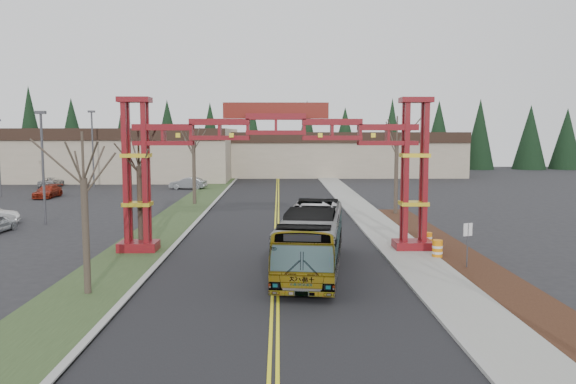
{
  "coord_description": "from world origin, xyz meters",
  "views": [
    {
      "loc": [
        0.17,
        -14.21,
        6.88
      ],
      "look_at": [
        0.65,
        15.74,
        3.72
      ],
      "focal_mm": 35.0,
      "sensor_mm": 36.0,
      "label": 1
    }
  ],
  "objects_px": {
    "barrel_mid": "(428,240)",
    "bare_tree_median_far": "(194,145)",
    "parked_car_mid_a": "(48,192)",
    "bare_tree_right_far": "(397,143)",
    "transit_bus": "(312,239)",
    "silver_sedan": "(318,209)",
    "parked_car_far_b": "(51,182)",
    "light_pole_far": "(93,143)",
    "street_sign": "(468,236)",
    "parked_car_far_a": "(188,183)",
    "light_pole_near": "(43,159)",
    "barrel_north": "(422,232)",
    "bare_tree_median_near": "(84,179)",
    "gateway_arch": "(276,149)",
    "retail_building_east": "(337,153)",
    "retail_building_west": "(81,153)",
    "bare_tree_median_mid": "(139,167)",
    "barrel_south": "(437,250)"
  },
  "relations": [
    {
      "from": "silver_sedan",
      "to": "bare_tree_median_mid",
      "type": "xyz_separation_m",
      "value": [
        -11.27,
        -11.54,
        4.13
      ]
    },
    {
      "from": "transit_bus",
      "to": "retail_building_west",
      "type": "bearing_deg",
      "value": 126.2
    },
    {
      "from": "parked_car_far_a",
      "to": "barrel_mid",
      "type": "distance_m",
      "value": 40.76
    },
    {
      "from": "parked_car_mid_a",
      "to": "bare_tree_right_far",
      "type": "height_order",
      "value": "bare_tree_right_far"
    },
    {
      "from": "silver_sedan",
      "to": "parked_car_far_b",
      "type": "distance_m",
      "value": 42.27
    },
    {
      "from": "light_pole_far",
      "to": "barrel_mid",
      "type": "bearing_deg",
      "value": -49.76
    },
    {
      "from": "silver_sedan",
      "to": "street_sign",
      "type": "xyz_separation_m",
      "value": [
        6.39,
        -16.69,
        0.91
      ]
    },
    {
      "from": "parked_car_far_a",
      "to": "barrel_north",
      "type": "distance_m",
      "value": 38.99
    },
    {
      "from": "gateway_arch",
      "to": "barrel_mid",
      "type": "height_order",
      "value": "gateway_arch"
    },
    {
      "from": "barrel_south",
      "to": "barrel_north",
      "type": "xyz_separation_m",
      "value": [
        0.58,
        5.48,
        -0.03
      ]
    },
    {
      "from": "gateway_arch",
      "to": "bare_tree_median_mid",
      "type": "height_order",
      "value": "gateway_arch"
    },
    {
      "from": "bare_tree_right_far",
      "to": "transit_bus",
      "type": "bearing_deg",
      "value": -113.12
    },
    {
      "from": "parked_car_far_a",
      "to": "bare_tree_median_near",
      "type": "height_order",
      "value": "bare_tree_median_near"
    },
    {
      "from": "light_pole_far",
      "to": "barrel_north",
      "type": "xyz_separation_m",
      "value": [
        33.03,
        -36.6,
        -5.12
      ]
    },
    {
      "from": "retail_building_west",
      "to": "gateway_arch",
      "type": "bearing_deg",
      "value": -60.93
    },
    {
      "from": "bare_tree_median_mid",
      "to": "street_sign",
      "type": "relative_size",
      "value": 2.95
    },
    {
      "from": "bare_tree_median_mid",
      "to": "silver_sedan",
      "type": "bearing_deg",
      "value": 45.68
    },
    {
      "from": "silver_sedan",
      "to": "barrel_north",
      "type": "height_order",
      "value": "silver_sedan"
    },
    {
      "from": "barrel_south",
      "to": "barrel_north",
      "type": "relative_size",
      "value": 1.06
    },
    {
      "from": "light_pole_near",
      "to": "barrel_south",
      "type": "distance_m",
      "value": 29.33
    },
    {
      "from": "parked_car_far_a",
      "to": "barrel_mid",
      "type": "xyz_separation_m",
      "value": [
        20.2,
        -35.4,
        -0.3
      ]
    },
    {
      "from": "bare_tree_median_near",
      "to": "bare_tree_median_mid",
      "type": "bearing_deg",
      "value": 90.0
    },
    {
      "from": "retail_building_east",
      "to": "barrel_north",
      "type": "relative_size",
      "value": 38.26
    },
    {
      "from": "transit_bus",
      "to": "bare_tree_median_near",
      "type": "height_order",
      "value": "bare_tree_median_near"
    },
    {
      "from": "silver_sedan",
      "to": "bare_tree_median_near",
      "type": "height_order",
      "value": "bare_tree_median_near"
    },
    {
      "from": "gateway_arch",
      "to": "retail_building_east",
      "type": "xyz_separation_m",
      "value": [
        10.0,
        61.95,
        -2.47
      ]
    },
    {
      "from": "retail_building_west",
      "to": "silver_sedan",
      "type": "relative_size",
      "value": 9.55
    },
    {
      "from": "bare_tree_right_far",
      "to": "barrel_north",
      "type": "height_order",
      "value": "bare_tree_right_far"
    },
    {
      "from": "gateway_arch",
      "to": "light_pole_far",
      "type": "bearing_deg",
      "value": 120.62
    },
    {
      "from": "transit_bus",
      "to": "barrel_mid",
      "type": "xyz_separation_m",
      "value": [
        7.38,
        5.75,
        -1.15
      ]
    },
    {
      "from": "silver_sedan",
      "to": "street_sign",
      "type": "relative_size",
      "value": 2.03
    },
    {
      "from": "bare_tree_right_far",
      "to": "light_pole_far",
      "type": "relative_size",
      "value": 0.85
    },
    {
      "from": "street_sign",
      "to": "bare_tree_median_far",
      "type": "bearing_deg",
      "value": 123.93
    },
    {
      "from": "gateway_arch",
      "to": "bare_tree_median_near",
      "type": "distance_m",
      "value": 11.88
    },
    {
      "from": "silver_sedan",
      "to": "bare_tree_right_far",
      "type": "xyz_separation_m",
      "value": [
        6.73,
        2.38,
        5.25
      ]
    },
    {
      "from": "bare_tree_median_far",
      "to": "transit_bus",
      "type": "bearing_deg",
      "value": -69.55
    },
    {
      "from": "parked_car_far_a",
      "to": "light_pole_near",
      "type": "distance_m",
      "value": 27.64
    },
    {
      "from": "retail_building_east",
      "to": "street_sign",
      "type": "relative_size",
      "value": 16.04
    },
    {
      "from": "parked_car_far_b",
      "to": "light_pole_far",
      "type": "bearing_deg",
      "value": -177.19
    },
    {
      "from": "barrel_south",
      "to": "bare_tree_right_far",
      "type": "bearing_deg",
      "value": 85.99
    },
    {
      "from": "silver_sedan",
      "to": "parked_car_mid_a",
      "type": "xyz_separation_m",
      "value": [
        -27.77,
        15.47,
        -0.13
      ]
    },
    {
      "from": "bare_tree_median_far",
      "to": "light_pole_far",
      "type": "xyz_separation_m",
      "value": [
        -15.61,
        18.19,
        -0.16
      ]
    },
    {
      "from": "barrel_north",
      "to": "retail_building_west",
      "type": "bearing_deg",
      "value": 127.88
    },
    {
      "from": "transit_bus",
      "to": "street_sign",
      "type": "relative_size",
      "value": 4.82
    },
    {
      "from": "barrel_north",
      "to": "parked_car_far_b",
      "type": "bearing_deg",
      "value": 136.57
    },
    {
      "from": "parked_car_far_b",
      "to": "retail_building_west",
      "type": "bearing_deg",
      "value": -86.47
    },
    {
      "from": "barrel_mid",
      "to": "bare_tree_median_far",
      "type": "bearing_deg",
      "value": 129.88
    },
    {
      "from": "parked_car_mid_a",
      "to": "parked_car_far_a",
      "type": "height_order",
      "value": "parked_car_far_a"
    },
    {
      "from": "barrel_mid",
      "to": "barrel_north",
      "type": "bearing_deg",
      "value": 84.48
    },
    {
      "from": "retail_building_west",
      "to": "barrel_mid",
      "type": "height_order",
      "value": "retail_building_west"
    }
  ]
}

